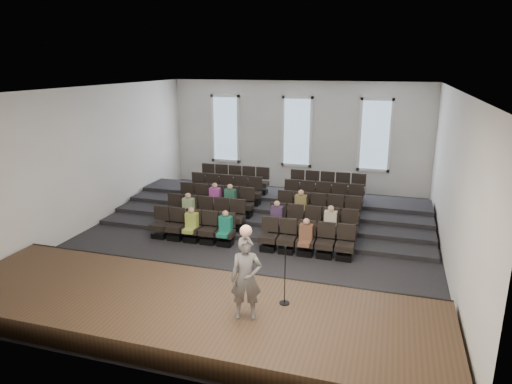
# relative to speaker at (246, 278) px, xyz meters

# --- Properties ---
(ground) EXTENTS (14.00, 14.00, 0.00)m
(ground) POSITION_rel_speaker_xyz_m (-1.54, 5.33, -1.41)
(ground) COLOR black
(ground) RESTS_ON ground
(ceiling) EXTENTS (12.00, 14.00, 0.02)m
(ceiling) POSITION_rel_speaker_xyz_m (-1.54, 5.33, 3.60)
(ceiling) COLOR white
(ceiling) RESTS_ON ground
(wall_back) EXTENTS (12.00, 0.04, 5.00)m
(wall_back) POSITION_rel_speaker_xyz_m (-1.54, 12.35, 1.09)
(wall_back) COLOR white
(wall_back) RESTS_ON ground
(wall_front) EXTENTS (12.00, 0.04, 5.00)m
(wall_front) POSITION_rel_speaker_xyz_m (-1.54, -1.69, 1.09)
(wall_front) COLOR white
(wall_front) RESTS_ON ground
(wall_left) EXTENTS (0.04, 14.00, 5.00)m
(wall_left) POSITION_rel_speaker_xyz_m (-7.56, 5.33, 1.09)
(wall_left) COLOR white
(wall_left) RESTS_ON ground
(wall_right) EXTENTS (0.04, 14.00, 5.00)m
(wall_right) POSITION_rel_speaker_xyz_m (4.48, 5.33, 1.09)
(wall_right) COLOR white
(wall_right) RESTS_ON ground
(stage) EXTENTS (11.80, 3.60, 0.50)m
(stage) POSITION_rel_speaker_xyz_m (-1.54, 0.23, -1.16)
(stage) COLOR #412B1B
(stage) RESTS_ON ground
(stage_lip) EXTENTS (11.80, 0.06, 0.52)m
(stage_lip) POSITION_rel_speaker_xyz_m (-1.54, 2.00, -1.16)
(stage_lip) COLOR black
(stage_lip) RESTS_ON ground
(risers) EXTENTS (11.80, 4.80, 0.60)m
(risers) POSITION_rel_speaker_xyz_m (-1.54, 8.50, -1.21)
(risers) COLOR black
(risers) RESTS_ON ground
(seating_rows) EXTENTS (6.80, 4.70, 1.67)m
(seating_rows) POSITION_rel_speaker_xyz_m (-1.54, 6.87, -0.72)
(seating_rows) COLOR black
(seating_rows) RESTS_ON ground
(windows) EXTENTS (8.44, 0.10, 3.24)m
(windows) POSITION_rel_speaker_xyz_m (-1.54, 12.28, 1.29)
(windows) COLOR white
(windows) RESTS_ON wall_back
(audience) EXTENTS (5.45, 2.64, 1.10)m
(audience) POSITION_rel_speaker_xyz_m (-1.75, 5.78, -0.58)
(audience) COLOR #A3B548
(audience) RESTS_ON seating_rows
(speaker) EXTENTS (0.75, 0.60, 1.81)m
(speaker) POSITION_rel_speaker_xyz_m (0.00, 0.00, 0.00)
(speaker) COLOR #5B5856
(speaker) RESTS_ON stage
(mic_stand) EXTENTS (0.24, 0.24, 1.41)m
(mic_stand) POSITION_rel_speaker_xyz_m (0.65, 0.78, -0.49)
(mic_stand) COLOR black
(mic_stand) RESTS_ON stage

